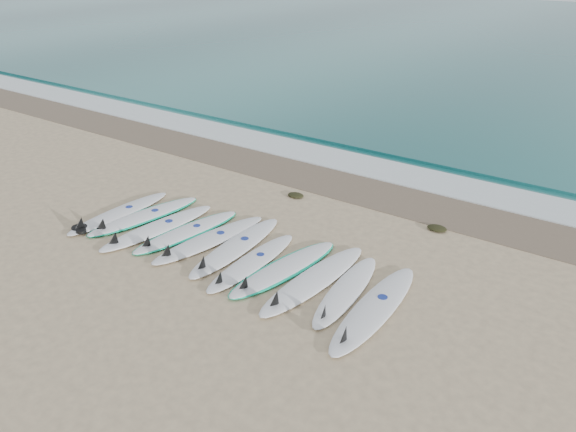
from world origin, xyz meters
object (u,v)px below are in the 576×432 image
Objects in this scene: surfboard_0 at (117,213)px; leash_coil at (80,229)px; surfboard_10 at (373,310)px; surfboard_5 at (234,247)px.

surfboard_0 is 0.91m from leash_coil.
leash_coil is at bearing -173.81° from surfboard_10.
surfboard_10 reaches higher than leash_coil.
leash_coil is (-3.09, -1.21, -0.01)m from surfboard_5.
leash_coil is at bearing -92.48° from surfboard_0.
surfboard_10 reaches higher than surfboard_0.
leash_coil is (-6.21, -0.93, -0.01)m from surfboard_10.
surfboard_0 is 0.94× the size of surfboard_5.
surfboard_0 reaches higher than leash_coil.
surfboard_0 is at bearing 177.84° from surfboard_10.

